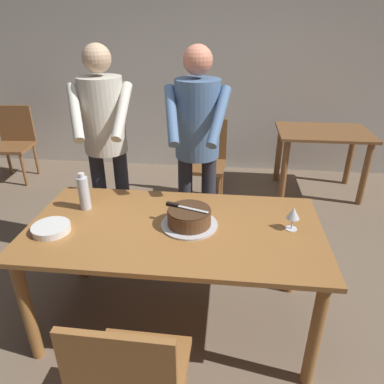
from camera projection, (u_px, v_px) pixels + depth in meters
The scene contains 14 objects.
ground_plane at pixel (177, 319), 2.47m from camera, with size 14.00×14.00×0.00m, color #7A6651.
back_wall at pixel (209, 63), 4.42m from camera, with size 10.00×0.12×2.70m, color silver.
main_dining_table at pixel (175, 240), 2.18m from camera, with size 1.76×0.91×0.75m.
cake_on_platter at pixel (189, 218), 2.12m from camera, with size 0.34×0.34×0.11m.
cake_knife at pixel (178, 206), 2.12m from camera, with size 0.26×0.11×0.02m.
plate_stack at pixel (51, 228), 2.07m from camera, with size 0.22×0.22×0.04m.
wine_glass_near at pixel (293, 214), 2.06m from camera, with size 0.08×0.08×0.14m.
water_bottle at pixel (84, 193), 2.28m from camera, with size 0.07×0.07×0.25m.
person_cutting_cake at pixel (197, 140), 2.58m from camera, with size 0.47×0.55×1.72m.
person_standing_beside at pixel (105, 135), 2.67m from camera, with size 0.46×0.57×1.72m.
chair_near_side at pixel (132, 381), 1.51m from camera, with size 0.45×0.45×0.90m.
background_table at pixel (322, 145), 4.01m from camera, with size 1.00×0.70×0.74m.
background_chair_0 at pixel (14, 141), 4.42m from camera, with size 0.48×0.48×0.90m.
background_chair_1 at pixel (205, 158), 3.87m from camera, with size 0.46×0.46×0.90m.
Camera 1 is at (0.30, -1.80, 1.88)m, focal length 33.38 mm.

